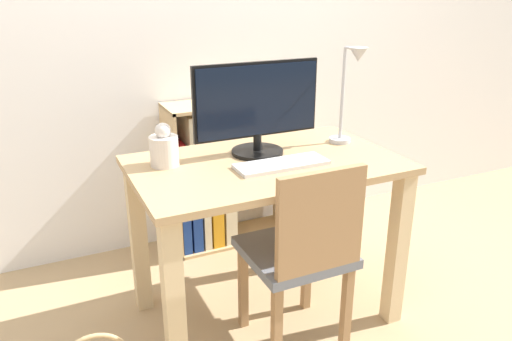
% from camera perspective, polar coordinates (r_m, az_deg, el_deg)
% --- Properties ---
extents(ground_plane, '(10.00, 10.00, 0.00)m').
position_cam_1_polar(ground_plane, '(2.46, 1.02, -15.80)').
color(ground_plane, tan).
extents(wall_back, '(8.00, 0.05, 2.60)m').
position_cam_1_polar(wall_back, '(2.84, -7.33, 17.24)').
color(wall_back, white).
rests_on(wall_back, ground_plane).
extents(desk, '(1.12, 0.69, 0.76)m').
position_cam_1_polar(desk, '(2.16, 1.12, -2.93)').
color(desk, tan).
rests_on(desk, ground_plane).
extents(monitor, '(0.57, 0.23, 0.40)m').
position_cam_1_polar(monitor, '(2.14, 0.14, 7.48)').
color(monitor, black).
rests_on(monitor, desk).
extents(keyboard, '(0.39, 0.14, 0.02)m').
position_cam_1_polar(keyboard, '(2.05, 2.94, 0.72)').
color(keyboard, silver).
rests_on(keyboard, desk).
extents(vase, '(0.12, 0.12, 0.18)m').
position_cam_1_polar(vase, '(2.07, -10.47, 2.52)').
color(vase, silver).
rests_on(vase, desk).
extents(desk_lamp, '(0.10, 0.19, 0.45)m').
position_cam_1_polar(desk_lamp, '(2.28, 10.73, 9.43)').
color(desk_lamp, '#B7B7BC').
rests_on(desk_lamp, desk).
extents(chair, '(0.40, 0.40, 0.84)m').
position_cam_1_polar(chair, '(2.02, 5.31, -9.11)').
color(chair, slate).
rests_on(chair, ground_plane).
extents(bookshelf, '(0.73, 0.28, 0.85)m').
position_cam_1_polar(bookshelf, '(2.88, -5.00, -1.00)').
color(bookshelf, tan).
rests_on(bookshelf, ground_plane).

